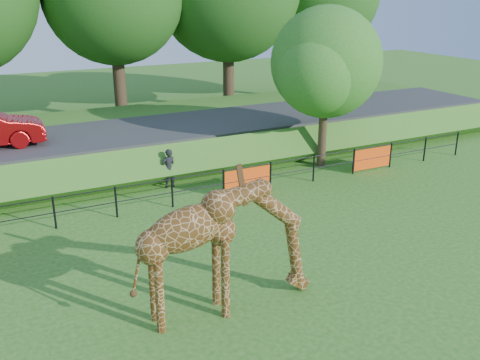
{
  "coord_description": "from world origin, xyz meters",
  "views": [
    {
      "loc": [
        -5.85,
        -8.75,
        7.28
      ],
      "look_at": [
        0.88,
        4.46,
        2.0
      ],
      "focal_mm": 40.0,
      "sensor_mm": 36.0,
      "label": 1
    }
  ],
  "objects": [
    {
      "name": "embankment",
      "position": [
        0.0,
        15.5,
        0.65
      ],
      "size": [
        40.0,
        9.0,
        1.3
      ],
      "primitive_type": "cube",
      "color": "#276318",
      "rests_on": "ground"
    },
    {
      "name": "visitor",
      "position": [
        0.6,
        9.98,
        0.77
      ],
      "size": [
        0.61,
        0.44,
        1.55
      ],
      "primitive_type": "imported",
      "rotation": [
        0.0,
        0.0,
        3.26
      ],
      "color": "black",
      "rests_on": "ground"
    },
    {
      "name": "tree_east",
      "position": [
        7.6,
        9.63,
        4.28
      ],
      "size": [
        5.4,
        4.71,
        6.76
      ],
      "color": "black",
      "rests_on": "ground"
    },
    {
      "name": "perimeter_fence",
      "position": [
        0.0,
        8.0,
        0.55
      ],
      "size": [
        28.07,
        0.1,
        1.1
      ],
      "primitive_type": null,
      "color": "black",
      "rests_on": "ground"
    },
    {
      "name": "ground",
      "position": [
        0.0,
        0.0,
        0.0
      ],
      "size": [
        90.0,
        90.0,
        0.0
      ],
      "primitive_type": "plane",
      "color": "#276318",
      "rests_on": "ground"
    },
    {
      "name": "giraffe",
      "position": [
        -1.08,
        1.34,
        1.61
      ],
      "size": [
        4.53,
        1.05,
        3.21
      ],
      "primitive_type": null,
      "rotation": [
        0.0,
        0.0,
        -0.05
      ],
      "color": "#502F10",
      "rests_on": "ground"
    },
    {
      "name": "road",
      "position": [
        0.0,
        14.0,
        1.36
      ],
      "size": [
        40.0,
        5.0,
        0.12
      ],
      "primitive_type": "cube",
      "color": "#303033",
      "rests_on": "embankment"
    }
  ]
}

